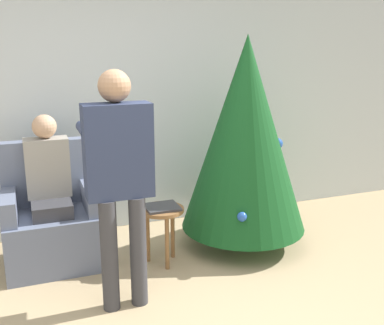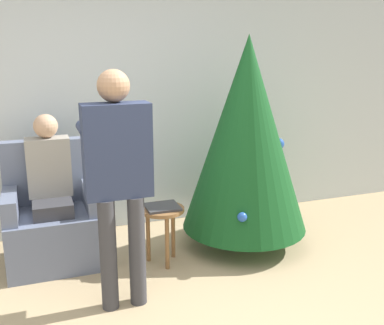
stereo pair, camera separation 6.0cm
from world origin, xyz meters
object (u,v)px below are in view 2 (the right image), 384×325
(armchair, at_px, (53,221))
(person_seated, at_px, (50,183))
(side_stool, at_px, (162,218))
(christmas_tree, at_px, (246,135))
(person_standing, at_px, (118,168))

(armchair, xyz_separation_m, person_seated, (0.00, -0.03, 0.35))
(person_seated, distance_m, side_stool, 0.99)
(armchair, distance_m, side_stool, 0.95)
(side_stool, bearing_deg, christmas_tree, 7.75)
(armchair, bearing_deg, side_stool, -22.80)
(christmas_tree, distance_m, side_stool, 1.06)
(christmas_tree, height_order, armchair, christmas_tree)
(person_seated, relative_size, side_stool, 2.57)
(armchair, distance_m, person_seated, 0.36)
(person_seated, bearing_deg, christmas_tree, -7.56)
(christmas_tree, relative_size, person_seated, 1.51)
(christmas_tree, height_order, side_stool, christmas_tree)
(armchair, height_order, person_standing, person_standing)
(person_seated, height_order, person_standing, person_standing)
(person_seated, distance_m, person_standing, 0.99)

